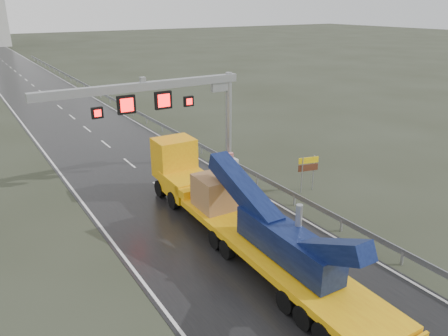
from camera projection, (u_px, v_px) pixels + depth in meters
ground at (325, 321)px, 17.67m from camera, size 400.00×400.00×0.00m
road at (72, 117)px, 49.32m from camera, size 11.00×200.00×0.02m
guardrail at (158, 123)px, 44.20m from camera, size 0.20×140.00×1.40m
sign_gantry at (172, 100)px, 30.97m from camera, size 14.90×1.20×7.42m
heavy_haul_truck at (228, 206)px, 23.68m from camera, size 3.33×19.43×4.54m
exit_sign_pair at (308, 167)px, 29.33m from camera, size 1.42×0.42×2.49m
striped_barrier at (229, 159)px, 34.46m from camera, size 0.69×0.52×1.04m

